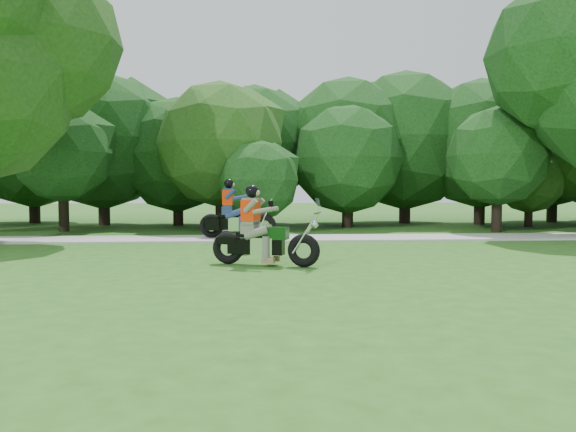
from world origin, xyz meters
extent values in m
plane|color=#275418|center=(0.00, 0.00, 0.00)|extent=(100.00, 100.00, 0.00)
cube|color=#A6A6A1|center=(0.00, 8.00, 0.03)|extent=(60.00, 2.20, 0.06)
cylinder|color=black|center=(-1.95, 15.65, 0.90)|extent=(0.49, 0.49, 1.80)
sphere|color=#0F3312|center=(-1.95, 15.65, 3.66)|extent=(5.72, 5.72, 5.72)
cylinder|color=black|center=(10.01, 13.07, 0.55)|extent=(0.35, 0.35, 1.11)
sphere|color=#214814|center=(10.01, 13.07, 2.07)|extent=(2.97, 2.97, 2.97)
cylinder|color=black|center=(-8.81, 15.26, 0.90)|extent=(0.51, 0.51, 1.80)
sphere|color=#0F3312|center=(-8.81, 15.26, 3.82)|extent=(6.21, 6.21, 6.21)
cylinder|color=black|center=(7.35, 10.41, 0.84)|extent=(0.39, 0.39, 1.68)
sphere|color=#0F3312|center=(7.35, 10.41, 2.95)|extent=(3.89, 3.89, 3.89)
cylinder|color=black|center=(5.25, 15.81, 0.90)|extent=(0.53, 0.53, 1.80)
sphere|color=#0F3312|center=(5.25, 15.81, 3.97)|extent=(6.67, 6.67, 6.67)
cylinder|color=black|center=(12.74, 16.03, 0.90)|extent=(0.49, 0.49, 1.80)
sphere|color=#0F3312|center=(12.74, 16.03, 3.70)|extent=(5.86, 5.86, 5.86)
cylinder|color=black|center=(-1.91, 10.64, 0.49)|extent=(0.36, 0.36, 0.99)
sphere|color=#0F3312|center=(-1.91, 10.64, 2.00)|extent=(3.11, 3.11, 3.11)
cylinder|color=black|center=(-9.49, 11.78, 0.90)|extent=(0.39, 0.39, 1.80)
sphere|color=#0F3312|center=(-9.49, 11.78, 3.06)|extent=(3.87, 3.87, 3.87)
cylinder|color=black|center=(2.37, 15.22, 0.90)|extent=(0.51, 0.51, 1.80)
sphere|color=#0F3312|center=(2.37, 15.22, 3.79)|extent=(6.13, 6.13, 6.13)
cylinder|color=black|center=(-3.40, 12.43, 0.90)|extent=(0.46, 0.46, 1.80)
sphere|color=#214814|center=(-3.40, 12.43, 3.48)|extent=(5.18, 5.18, 5.18)
cylinder|color=black|center=(8.44, 14.62, 0.90)|extent=(0.50, 0.50, 1.80)
sphere|color=#0F3312|center=(8.44, 14.62, 3.76)|extent=(6.02, 6.02, 6.02)
cylinder|color=black|center=(1.96, 13.13, 0.70)|extent=(0.44, 0.44, 1.40)
sphere|color=#0F3312|center=(1.96, 13.13, 2.95)|extent=(4.75, 4.75, 4.75)
cylinder|color=black|center=(-5.46, 15.03, 0.75)|extent=(0.46, 0.46, 1.49)
sphere|color=#0F3312|center=(-5.46, 15.03, 3.19)|extent=(5.22, 5.22, 5.22)
cylinder|color=black|center=(-12.54, 17.08, 0.90)|extent=(0.51, 0.51, 1.80)
sphere|color=#0F3312|center=(-12.54, 17.08, 3.80)|extent=(6.17, 6.17, 6.17)
sphere|color=#214814|center=(-8.74, 7.30, 6.20)|extent=(5.12, 5.12, 5.12)
sphere|color=#0F3312|center=(8.82, 8.17, 6.30)|extent=(5.71, 5.71, 5.71)
torus|color=black|center=(-2.77, 2.02, 0.37)|extent=(0.76, 0.45, 0.73)
torus|color=black|center=(-1.10, 1.40, 0.37)|extent=(0.76, 0.45, 0.73)
cube|color=black|center=(-2.13, 1.79, 0.42)|extent=(1.29, 0.68, 0.33)
cube|color=silver|center=(-1.97, 1.72, 0.42)|extent=(0.60, 0.51, 0.42)
cube|color=black|center=(-1.70, 1.62, 0.73)|extent=(0.62, 0.48, 0.27)
cube|color=black|center=(-2.27, 1.84, 0.69)|extent=(0.63, 0.50, 0.10)
cylinder|color=silver|center=(-1.06, 1.38, 0.73)|extent=(0.55, 0.24, 0.87)
cylinder|color=silver|center=(-0.83, 1.30, 1.18)|extent=(0.27, 0.64, 0.04)
cube|color=#5A5D4B|center=(-2.27, 1.84, 0.84)|extent=(0.43, 0.48, 0.25)
cube|color=#5A5D4B|center=(-2.25, 1.83, 1.21)|extent=(0.41, 0.51, 0.59)
cube|color=#EE2D04|center=(-2.25, 1.83, 1.24)|extent=(0.45, 0.56, 0.46)
sphere|color=black|center=(-2.22, 1.82, 1.65)|extent=(0.29, 0.29, 0.29)
torus|color=black|center=(-3.52, 8.03, 0.46)|extent=(0.81, 0.27, 0.80)
torus|color=black|center=(-1.76, 7.95, 0.46)|extent=(0.81, 0.27, 0.80)
cube|color=black|center=(-2.85, 8.00, 0.52)|extent=(1.28, 0.34, 0.36)
cube|color=silver|center=(-2.67, 7.99, 0.52)|extent=(0.56, 0.41, 0.46)
cube|color=black|center=(-2.39, 7.98, 0.86)|extent=(0.61, 0.37, 0.30)
cube|color=black|center=(-2.99, 8.01, 0.81)|extent=(0.61, 0.39, 0.11)
cylinder|color=silver|center=(-1.71, 7.94, 0.86)|extent=(0.45, 0.07, 1.02)
cylinder|color=silver|center=(-1.52, 7.93, 1.35)|extent=(0.08, 0.73, 0.04)
cube|color=black|center=(-3.47, 7.78, 0.52)|extent=(0.48, 0.16, 0.39)
cube|color=black|center=(-3.45, 8.28, 0.52)|extent=(0.48, 0.16, 0.39)
cube|color=#1C324A|center=(-2.99, 8.01, 0.97)|extent=(0.36, 0.45, 0.27)
cube|color=#1C324A|center=(-2.97, 8.01, 1.38)|extent=(0.32, 0.49, 0.64)
cube|color=#EE2D04|center=(-2.97, 8.01, 1.40)|extent=(0.36, 0.54, 0.50)
sphere|color=black|center=(-2.93, 8.00, 1.86)|extent=(0.32, 0.32, 0.32)
camera|label=1|loc=(-2.32, -10.70, 1.76)|focal=35.00mm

